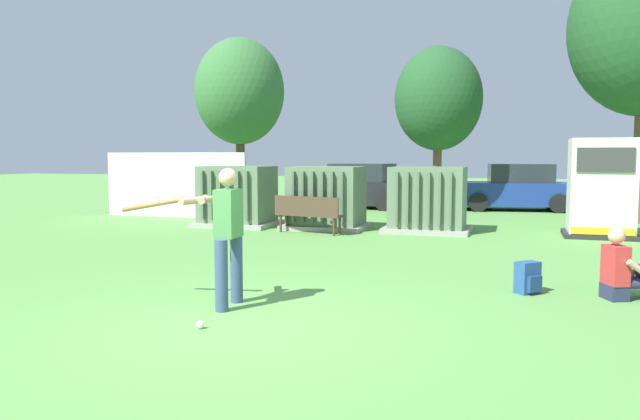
# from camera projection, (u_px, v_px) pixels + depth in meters

# --- Properties ---
(ground_plane) EXTENTS (96.00, 96.00, 0.00)m
(ground_plane) POSITION_uv_depth(u_px,v_px,m) (240.00, 327.00, 6.75)
(ground_plane) COLOR #5B9947
(fence_panel) EXTENTS (4.80, 0.12, 2.00)m
(fence_panel) POSITION_uv_depth(u_px,v_px,m) (175.00, 185.00, 18.83)
(fence_panel) COLOR white
(fence_panel) RESTS_ON ground
(transformer_west) EXTENTS (2.10, 1.70, 1.62)m
(transformer_west) POSITION_uv_depth(u_px,v_px,m) (237.00, 197.00, 16.44)
(transformer_west) COLOR #9E9B93
(transformer_west) RESTS_ON ground
(transformer_mid_west) EXTENTS (2.10, 1.70, 1.62)m
(transformer_mid_west) POSITION_uv_depth(u_px,v_px,m) (327.00, 198.00, 15.81)
(transformer_mid_west) COLOR #9E9B93
(transformer_mid_west) RESTS_ON ground
(transformer_mid_east) EXTENTS (2.10, 1.70, 1.62)m
(transformer_mid_east) POSITION_uv_depth(u_px,v_px,m) (428.00, 200.00, 15.19)
(transformer_mid_east) COLOR #9E9B93
(transformer_mid_east) RESTS_ON ground
(generator_enclosure) EXTENTS (1.60, 1.40, 2.30)m
(generator_enclosure) POSITION_uv_depth(u_px,v_px,m) (601.00, 188.00, 14.17)
(generator_enclosure) COLOR #262626
(generator_enclosure) RESTS_ON ground
(park_bench) EXTENTS (1.84, 0.79, 0.92)m
(park_bench) POSITION_uv_depth(u_px,v_px,m) (308.00, 212.00, 14.81)
(park_bench) COLOR #4C3828
(park_bench) RESTS_ON ground
(batter) EXTENTS (1.61, 0.72, 1.74)m
(batter) POSITION_uv_depth(u_px,v_px,m) (224.00, 229.00, 7.57)
(batter) COLOR #384C75
(batter) RESTS_ON ground
(sports_ball) EXTENTS (0.09, 0.09, 0.09)m
(sports_ball) POSITION_uv_depth(u_px,v_px,m) (200.00, 325.00, 6.66)
(sports_ball) COLOR white
(sports_ball) RESTS_ON ground
(seated_spectator) EXTENTS (0.79, 0.66, 0.96)m
(seated_spectator) POSITION_uv_depth(u_px,v_px,m) (623.00, 271.00, 8.00)
(seated_spectator) COLOR #282D4C
(seated_spectator) RESTS_ON ground
(backpack) EXTENTS (0.38, 0.38, 0.44)m
(backpack) POSITION_uv_depth(u_px,v_px,m) (528.00, 278.00, 8.35)
(backpack) COLOR #264C8C
(backpack) RESTS_ON ground
(tree_left) EXTENTS (3.19, 3.19, 6.09)m
(tree_left) POSITION_uv_depth(u_px,v_px,m) (240.00, 92.00, 21.71)
(tree_left) COLOR brown
(tree_left) RESTS_ON ground
(tree_center_left) EXTENTS (2.87, 2.87, 5.49)m
(tree_center_left) POSITION_uv_depth(u_px,v_px,m) (438.00, 99.00, 20.04)
(tree_center_left) COLOR brown
(tree_center_left) RESTS_ON ground
(parked_car_leftmost) EXTENTS (4.38, 2.31, 1.62)m
(parked_car_leftmost) POSITION_uv_depth(u_px,v_px,m) (359.00, 187.00, 22.25)
(parked_car_leftmost) COLOR black
(parked_car_leftmost) RESTS_ON ground
(parked_car_left_of_center) EXTENTS (4.38, 2.31, 1.62)m
(parked_car_left_of_center) POSITION_uv_depth(u_px,v_px,m) (517.00, 189.00, 21.22)
(parked_car_left_of_center) COLOR navy
(parked_car_left_of_center) RESTS_ON ground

